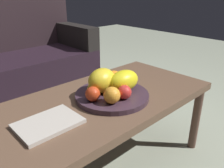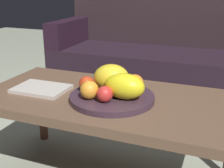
# 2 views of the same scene
# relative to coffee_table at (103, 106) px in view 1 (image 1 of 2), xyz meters

# --- Properties ---
(ground_plane) EXTENTS (8.00, 8.00, 0.00)m
(ground_plane) POSITION_rel_coffee_table_xyz_m (0.00, 0.00, -0.41)
(ground_plane) COLOR #959D87
(coffee_table) EXTENTS (1.18, 0.58, 0.46)m
(coffee_table) POSITION_rel_coffee_table_xyz_m (0.00, 0.00, 0.00)
(coffee_table) COLOR brown
(coffee_table) RESTS_ON ground_plane
(fruit_bowl) EXTENTS (0.37, 0.37, 0.03)m
(fruit_bowl) POSITION_rel_coffee_table_xyz_m (0.03, -0.03, 0.06)
(fruit_bowl) COLOR #392733
(fruit_bowl) RESTS_ON coffee_table
(melon_large_front) EXTENTS (0.18, 0.12, 0.11)m
(melon_large_front) POSITION_rel_coffee_table_xyz_m (0.09, -0.05, 0.13)
(melon_large_front) COLOR yellow
(melon_large_front) RESTS_ON fruit_bowl
(melon_smaller_beside) EXTENTS (0.18, 0.15, 0.12)m
(melon_smaller_beside) POSITION_rel_coffee_table_xyz_m (0.01, 0.02, 0.14)
(melon_smaller_beside) COLOR yellow
(melon_smaller_beside) RESTS_ON fruit_bowl
(orange_front) EXTENTS (0.08, 0.08, 0.08)m
(orange_front) POSITION_rel_coffee_table_xyz_m (0.11, 0.04, 0.12)
(orange_front) COLOR orange
(orange_front) RESTS_ON fruit_bowl
(orange_left) EXTENTS (0.08, 0.08, 0.08)m
(orange_left) POSITION_rel_coffee_table_xyz_m (-0.04, -0.11, 0.11)
(orange_left) COLOR orange
(orange_left) RESTS_ON fruit_bowl
(apple_front) EXTENTS (0.07, 0.07, 0.07)m
(apple_front) POSITION_rel_coffee_table_xyz_m (-0.09, -0.03, 0.11)
(apple_front) COLOR #BC3718
(apple_front) RESTS_ON fruit_bowl
(apple_left) EXTENTS (0.07, 0.07, 0.07)m
(apple_left) POSITION_rel_coffee_table_xyz_m (0.03, -0.12, 0.11)
(apple_left) COLOR red
(apple_left) RESTS_ON fruit_bowl
(banana_bunch) EXTENTS (0.17, 0.12, 0.06)m
(banana_bunch) POSITION_rel_coffee_table_xyz_m (0.01, 0.03, 0.10)
(banana_bunch) COLOR gold
(banana_bunch) RESTS_ON fruit_bowl
(magazine) EXTENTS (0.25, 0.18, 0.02)m
(magazine) POSITION_rel_coffee_table_xyz_m (-0.33, -0.04, 0.06)
(magazine) COLOR #BCB4A9
(magazine) RESTS_ON coffee_table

